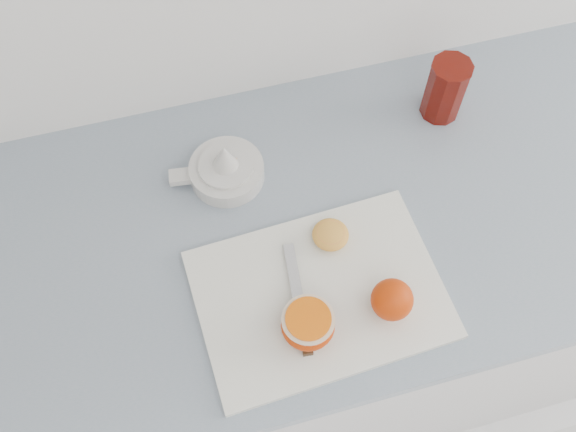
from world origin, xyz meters
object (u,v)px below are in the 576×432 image
at_px(cutting_board, 320,294).
at_px(red_tumbler, 445,91).
at_px(half_orange, 308,324).
at_px(citrus_juicer, 226,169).
at_px(counter, 336,302).

bearing_deg(cutting_board, red_tumbler, 42.70).
bearing_deg(half_orange, citrus_juicer, 100.51).
bearing_deg(counter, half_orange, -125.49).
bearing_deg(half_orange, counter, 54.51).
height_order(counter, half_orange, half_orange).
bearing_deg(counter, cutting_board, -126.18).
bearing_deg(red_tumbler, cutting_board, -137.30).
xyz_separation_m(cutting_board, half_orange, (-0.04, -0.05, 0.03)).
height_order(half_orange, red_tumbler, red_tumbler).
distance_m(counter, citrus_juicer, 0.52).
distance_m(half_orange, citrus_juicer, 0.32).
distance_m(cutting_board, half_orange, 0.07).
xyz_separation_m(half_orange, red_tumbler, (0.36, 0.35, 0.02)).
bearing_deg(citrus_juicer, half_orange, -79.49).
bearing_deg(half_orange, red_tumbler, 44.44).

